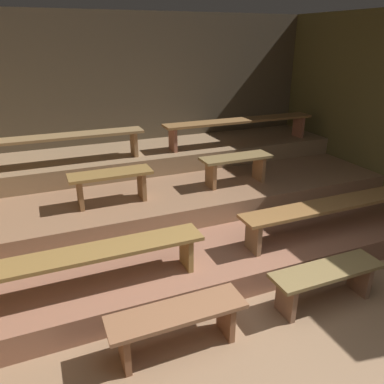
{
  "coord_description": "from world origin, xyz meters",
  "views": [
    {
      "loc": [
        -1.52,
        -1.51,
        2.32
      ],
      "look_at": [
        0.1,
        2.39,
        0.58
      ],
      "focal_mm": 35.24,
      "sensor_mm": 36.0,
      "label": 1
    }
  ],
  "objects_px": {
    "bench_floor_left": "(177,320)",
    "bench_upper_right": "(240,123)",
    "bench_middle_right": "(236,164)",
    "bench_lower_left": "(74,261)",
    "bench_middle_left": "(111,181)",
    "bench_lower_right": "(334,208)",
    "bench_floor_right": "(326,278)",
    "bench_upper_left": "(48,141)"
  },
  "relations": [
    {
      "from": "bench_middle_right",
      "to": "bench_upper_right",
      "type": "relative_size",
      "value": 0.38
    },
    {
      "from": "bench_lower_left",
      "to": "bench_upper_right",
      "type": "height_order",
      "value": "bench_upper_right"
    },
    {
      "from": "bench_lower_right",
      "to": "bench_middle_right",
      "type": "bearing_deg",
      "value": 115.43
    },
    {
      "from": "bench_floor_right",
      "to": "bench_upper_left",
      "type": "relative_size",
      "value": 0.44
    },
    {
      "from": "bench_lower_right",
      "to": "bench_upper_left",
      "type": "height_order",
      "value": "bench_upper_left"
    },
    {
      "from": "bench_lower_left",
      "to": "bench_lower_right",
      "type": "bearing_deg",
      "value": 0.0
    },
    {
      "from": "bench_upper_left",
      "to": "bench_upper_right",
      "type": "height_order",
      "value": "same"
    },
    {
      "from": "bench_middle_right",
      "to": "bench_upper_left",
      "type": "height_order",
      "value": "bench_upper_left"
    },
    {
      "from": "bench_floor_left",
      "to": "bench_middle_left",
      "type": "distance_m",
      "value": 1.99
    },
    {
      "from": "bench_floor_right",
      "to": "bench_middle_left",
      "type": "distance_m",
      "value": 2.52
    },
    {
      "from": "bench_upper_right",
      "to": "bench_lower_right",
      "type": "bearing_deg",
      "value": -90.23
    },
    {
      "from": "bench_middle_left",
      "to": "bench_upper_right",
      "type": "height_order",
      "value": "bench_upper_right"
    },
    {
      "from": "bench_lower_right",
      "to": "bench_floor_right",
      "type": "bearing_deg",
      "value": -133.62
    },
    {
      "from": "bench_upper_right",
      "to": "bench_floor_left",
      "type": "bearing_deg",
      "value": -126.61
    },
    {
      "from": "bench_floor_right",
      "to": "bench_lower_left",
      "type": "distance_m",
      "value": 2.26
    },
    {
      "from": "bench_middle_left",
      "to": "bench_upper_right",
      "type": "xyz_separation_m",
      "value": [
        2.23,
        0.95,
        0.3
      ]
    },
    {
      "from": "bench_upper_left",
      "to": "bench_middle_left",
      "type": "bearing_deg",
      "value": -58.35
    },
    {
      "from": "bench_lower_right",
      "to": "bench_middle_left",
      "type": "bearing_deg",
      "value": 151.2
    },
    {
      "from": "bench_lower_left",
      "to": "bench_middle_right",
      "type": "xyz_separation_m",
      "value": [
        2.22,
        1.22,
        0.22
      ]
    },
    {
      "from": "bench_floor_left",
      "to": "bench_lower_left",
      "type": "distance_m",
      "value": 1.01
    },
    {
      "from": "bench_middle_left",
      "to": "bench_upper_right",
      "type": "relative_size",
      "value": 0.38
    },
    {
      "from": "bench_middle_left",
      "to": "bench_lower_right",
      "type": "bearing_deg",
      "value": -28.8
    },
    {
      "from": "bench_middle_left",
      "to": "bench_middle_right",
      "type": "xyz_separation_m",
      "value": [
        1.64,
        0.0,
        0.0
      ]
    },
    {
      "from": "bench_middle_right",
      "to": "bench_upper_right",
      "type": "xyz_separation_m",
      "value": [
        0.59,
        0.95,
        0.3
      ]
    },
    {
      "from": "bench_lower_right",
      "to": "bench_lower_left",
      "type": "bearing_deg",
      "value": 180.0
    },
    {
      "from": "bench_floor_right",
      "to": "bench_lower_left",
      "type": "xyz_separation_m",
      "value": [
        -2.13,
        0.7,
        0.29
      ]
    },
    {
      "from": "bench_floor_left",
      "to": "bench_floor_right",
      "type": "height_order",
      "value": "same"
    },
    {
      "from": "bench_lower_left",
      "to": "bench_lower_right",
      "type": "relative_size",
      "value": 1.0
    },
    {
      "from": "bench_floor_left",
      "to": "bench_lower_left",
      "type": "height_order",
      "value": "bench_lower_left"
    },
    {
      "from": "bench_upper_right",
      "to": "bench_middle_right",
      "type": "bearing_deg",
      "value": -121.65
    },
    {
      "from": "bench_floor_left",
      "to": "bench_upper_right",
      "type": "distance_m",
      "value": 3.67
    },
    {
      "from": "bench_lower_left",
      "to": "bench_middle_left",
      "type": "height_order",
      "value": "bench_middle_left"
    },
    {
      "from": "bench_upper_left",
      "to": "bench_lower_left",
      "type": "bearing_deg",
      "value": -89.77
    },
    {
      "from": "bench_lower_right",
      "to": "bench_middle_right",
      "type": "xyz_separation_m",
      "value": [
        -0.58,
        1.22,
        0.22
      ]
    },
    {
      "from": "bench_lower_left",
      "to": "bench_upper_right",
      "type": "relative_size",
      "value": 0.93
    },
    {
      "from": "bench_upper_right",
      "to": "bench_floor_right",
      "type": "bearing_deg",
      "value": -103.27
    },
    {
      "from": "bench_floor_left",
      "to": "bench_floor_right",
      "type": "bearing_deg",
      "value": 0.0
    },
    {
      "from": "bench_middle_right",
      "to": "bench_upper_right",
      "type": "height_order",
      "value": "bench_upper_right"
    },
    {
      "from": "bench_floor_left",
      "to": "bench_floor_right",
      "type": "relative_size",
      "value": 1.0
    },
    {
      "from": "bench_lower_right",
      "to": "bench_middle_left",
      "type": "height_order",
      "value": "bench_middle_left"
    },
    {
      "from": "bench_floor_right",
      "to": "bench_middle_left",
      "type": "relative_size",
      "value": 1.16
    },
    {
      "from": "bench_middle_left",
      "to": "bench_upper_left",
      "type": "distance_m",
      "value": 1.16
    }
  ]
}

